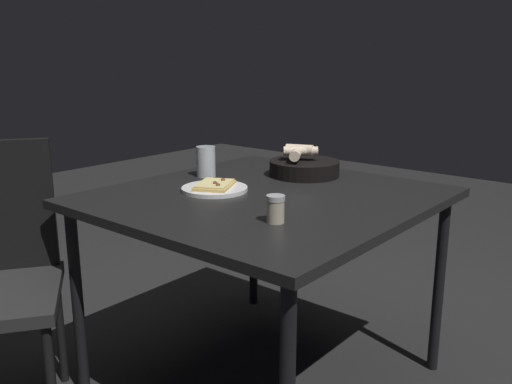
{
  "coord_description": "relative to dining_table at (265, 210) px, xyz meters",
  "views": [
    {
      "loc": [
        1.15,
        -1.44,
        1.19
      ],
      "look_at": [
        0.02,
        -0.07,
        0.74
      ],
      "focal_mm": 38.72,
      "sensor_mm": 36.0,
      "label": 1
    }
  ],
  "objects": [
    {
      "name": "beer_glass",
      "position": [
        -0.35,
        0.07,
        0.11
      ],
      "size": [
        0.07,
        0.07,
        0.12
      ],
      "color": "silver",
      "rests_on": "dining_table"
    },
    {
      "name": "bread_basket",
      "position": [
        -0.07,
        0.33,
        0.09
      ],
      "size": [
        0.28,
        0.28,
        0.12
      ],
      "color": "black",
      "rests_on": "dining_table"
    },
    {
      "name": "dining_table",
      "position": [
        0.0,
        0.0,
        0.0
      ],
      "size": [
        1.03,
        1.07,
        0.72
      ],
      "color": "black",
      "rests_on": "ground"
    },
    {
      "name": "pepper_shaker",
      "position": [
        0.23,
        -0.24,
        0.09
      ],
      "size": [
        0.05,
        0.05,
        0.08
      ],
      "color": "#BFB299",
      "rests_on": "dining_table"
    },
    {
      "name": "ground",
      "position": [
        0.0,
        0.0,
        -0.66
      ],
      "size": [
        8.0,
        8.0,
        0.0
      ],
      "primitive_type": "plane",
      "color": "#242424"
    },
    {
      "name": "pizza_plate",
      "position": [
        -0.16,
        -0.08,
        0.07
      ],
      "size": [
        0.23,
        0.23,
        0.04
      ],
      "color": "white",
      "rests_on": "dining_table"
    }
  ]
}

